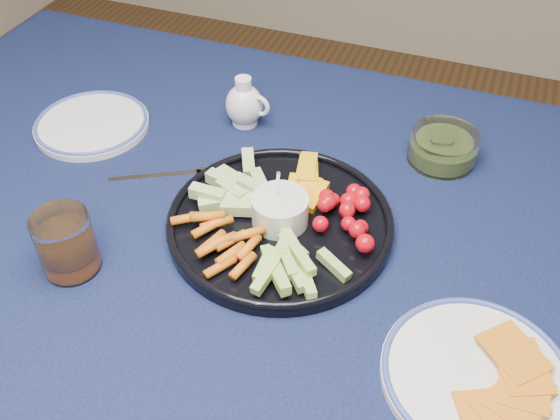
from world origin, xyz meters
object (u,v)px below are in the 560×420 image
(pickle_bowl, at_px, (443,149))
(creamer_pitcher, at_px, (245,104))
(cheese_plate, at_px, (477,373))
(juice_tumbler, at_px, (67,246))
(side_plate_extra, at_px, (92,124))
(dining_table, at_px, (310,307))
(crudite_platter, at_px, (279,218))

(pickle_bowl, bearing_deg, creamer_pitcher, -177.14)
(pickle_bowl, relative_size, cheese_plate, 0.50)
(creamer_pitcher, distance_m, pickle_bowl, 0.34)
(juice_tumbler, height_order, side_plate_extra, juice_tumbler)
(dining_table, xyz_separation_m, creamer_pitcher, (-0.22, 0.28, 0.13))
(crudite_platter, relative_size, pickle_bowl, 2.97)
(creamer_pitcher, xyz_separation_m, cheese_plate, (0.45, -0.38, -0.03))
(creamer_pitcher, height_order, pickle_bowl, creamer_pitcher)
(crudite_platter, height_order, juice_tumbler, crudite_platter)
(dining_table, xyz_separation_m, crudite_platter, (-0.07, 0.05, 0.11))
(creamer_pitcher, distance_m, side_plate_extra, 0.27)
(cheese_plate, relative_size, side_plate_extra, 1.12)
(creamer_pitcher, relative_size, cheese_plate, 0.41)
(creamer_pitcher, xyz_separation_m, juice_tumbler, (-0.09, -0.40, 0.00))
(dining_table, height_order, crudite_platter, crudite_platter)
(creamer_pitcher, height_order, cheese_plate, creamer_pitcher)
(juice_tumbler, bearing_deg, dining_table, 20.66)
(creamer_pitcher, xyz_separation_m, pickle_bowl, (0.34, 0.02, -0.02))
(creamer_pitcher, height_order, juice_tumbler, same)
(juice_tumbler, distance_m, side_plate_extra, 0.33)
(crudite_platter, bearing_deg, side_plate_extra, 163.31)
(cheese_plate, height_order, side_plate_extra, cheese_plate)
(dining_table, relative_size, cheese_plate, 7.52)
(dining_table, bearing_deg, cheese_plate, -22.94)
(crudite_platter, height_order, side_plate_extra, crudite_platter)
(dining_table, height_order, creamer_pitcher, creamer_pitcher)
(creamer_pitcher, distance_m, cheese_plate, 0.59)
(dining_table, distance_m, juice_tumbler, 0.35)
(dining_table, xyz_separation_m, cheese_plate, (0.23, -0.10, 0.10))
(crudite_platter, xyz_separation_m, cheese_plate, (0.30, -0.15, -0.01))
(creamer_pitcher, bearing_deg, side_plate_extra, -156.29)
(juice_tumbler, bearing_deg, pickle_bowl, 43.96)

